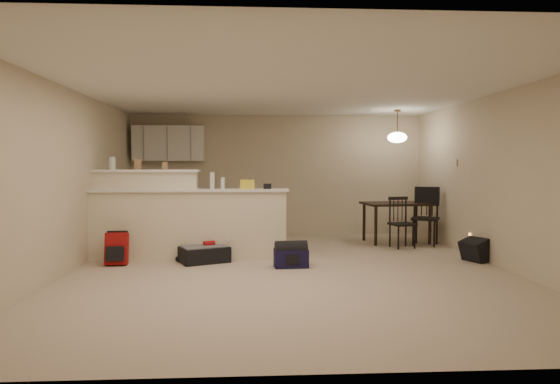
{
  "coord_description": "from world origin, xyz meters",
  "views": [
    {
      "loc": [
        -0.53,
        -6.87,
        1.45
      ],
      "look_at": [
        -0.1,
        0.7,
        1.05
      ],
      "focal_mm": 32.0,
      "sensor_mm": 36.0,
      "label": 1
    }
  ],
  "objects": [
    {
      "name": "jar",
      "position": [
        -2.72,
        1.12,
        1.49
      ],
      "size": [
        0.1,
        0.1,
        0.2
      ],
      "primitive_type": "cylinder",
      "color": "silver",
      "rests_on": "breakfast_bar"
    },
    {
      "name": "cardboard_sheet",
      "position": [
        2.84,
        0.55,
        0.15
      ],
      "size": [
        0.11,
        0.38,
        0.3
      ],
      "primitive_type": "cube",
      "rotation": [
        0.0,
        0.0,
        1.34
      ],
      "color": "#92714B",
      "rests_on": "ground"
    },
    {
      "name": "bag_lump",
      "position": [
        -0.6,
        0.9,
        1.16
      ],
      "size": [
        0.22,
        0.18,
        0.14
      ],
      "primitive_type": "cube",
      "color": "#92714B",
      "rests_on": "breakfast_bar"
    },
    {
      "name": "bottle_a",
      "position": [
        -1.14,
        0.9,
        1.22
      ],
      "size": [
        0.07,
        0.07,
        0.26
      ],
      "primitive_type": "cylinder",
      "color": "silver",
      "rests_on": "breakfast_bar"
    },
    {
      "name": "suitcase",
      "position": [
        -1.24,
        0.61,
        0.12
      ],
      "size": [
        0.82,
        0.7,
        0.23
      ],
      "primitive_type": "cube",
      "rotation": [
        0.0,
        0.0,
        0.43
      ],
      "color": "black",
      "rests_on": "ground"
    },
    {
      "name": "dining_chair_near",
      "position": [
        2.12,
        1.74,
        0.45
      ],
      "size": [
        0.46,
        0.45,
        0.9
      ],
      "primitive_type": null,
      "rotation": [
        0.0,
        0.0,
        0.22
      ],
      "color": "black",
      "rests_on": "ground"
    },
    {
      "name": "breakfast_bar",
      "position": [
        -1.76,
        0.98,
        0.61
      ],
      "size": [
        3.08,
        0.58,
        1.39
      ],
      "color": "beige",
      "rests_on": "ground"
    },
    {
      "name": "navy_duffel",
      "position": [
        0.03,
        0.17,
        0.13
      ],
      "size": [
        0.49,
        0.29,
        0.26
      ],
      "primitive_type": "cube",
      "rotation": [
        0.0,
        0.0,
        0.06
      ],
      "color": "#141135",
      "rests_on": "ground"
    },
    {
      "name": "pouch",
      "position": [
        -0.29,
        0.9,
        1.13
      ],
      "size": [
        0.12,
        0.1,
        0.08
      ],
      "primitive_type": "cube",
      "color": "#92714B",
      "rests_on": "breakfast_bar"
    },
    {
      "name": "cereal_box",
      "position": [
        -2.32,
        1.12,
        1.47
      ],
      "size": [
        0.1,
        0.07,
        0.16
      ],
      "primitive_type": "cube",
      "color": "#92714B",
      "rests_on": "breakfast_bar"
    },
    {
      "name": "bottle_b",
      "position": [
        -0.98,
        0.9,
        1.18
      ],
      "size": [
        0.06,
        0.06,
        0.18
      ],
      "primitive_type": "cylinder",
      "color": "silver",
      "rests_on": "breakfast_bar"
    },
    {
      "name": "red_backpack",
      "position": [
        -2.51,
        0.49,
        0.23
      ],
      "size": [
        0.32,
        0.21,
        0.47
      ],
      "primitive_type": "cube",
      "rotation": [
        0.0,
        0.0,
        0.06
      ],
      "color": "#9D1112",
      "rests_on": "ground"
    },
    {
      "name": "room",
      "position": [
        0.0,
        0.0,
        1.25
      ],
      "size": [
        7.0,
        7.02,
        2.5
      ],
      "color": "#BFAB93",
      "rests_on": "ground"
    },
    {
      "name": "pendant_lamp",
      "position": [
        2.2,
        2.38,
        1.99
      ],
      "size": [
        0.36,
        0.36,
        0.62
      ],
      "color": "brown",
      "rests_on": "room"
    },
    {
      "name": "dining_table",
      "position": [
        2.2,
        2.38,
        0.66
      ],
      "size": [
        1.29,
        0.93,
        0.75
      ],
      "rotation": [
        0.0,
        0.0,
        0.11
      ],
      "color": "black",
      "rests_on": "ground"
    },
    {
      "name": "kitchen_counter",
      "position": [
        -2.0,
        3.19,
        0.45
      ],
      "size": [
        1.8,
        0.6,
        0.9
      ],
      "primitive_type": "cube",
      "color": "white",
      "rests_on": "ground"
    },
    {
      "name": "small_box",
      "position": [
        -1.9,
        1.12,
        1.45
      ],
      "size": [
        0.08,
        0.06,
        0.12
      ],
      "primitive_type": "cube",
      "color": "#92714B",
      "rests_on": "breakfast_bar"
    },
    {
      "name": "dining_chair_far",
      "position": [
        2.63,
        2.01,
        0.52
      ],
      "size": [
        0.6,
        0.59,
        1.04
      ],
      "primitive_type": null,
      "rotation": [
        0.0,
        0.0,
        -0.48
      ],
      "color": "black",
      "rests_on": "ground"
    },
    {
      "name": "upper_cabinets",
      "position": [
        -2.2,
        3.32,
        1.9
      ],
      "size": [
        1.4,
        0.34,
        0.7
      ],
      "primitive_type": "cube",
      "color": "white",
      "rests_on": "room"
    },
    {
      "name": "thermostat",
      "position": [
        2.98,
        1.55,
        1.5
      ],
      "size": [
        0.02,
        0.12,
        0.12
      ],
      "primitive_type": "cube",
      "color": "beige",
      "rests_on": "room"
    },
    {
      "name": "black_daypack",
      "position": [
        2.85,
        0.43,
        0.17
      ],
      "size": [
        0.39,
        0.45,
        0.34
      ],
      "primitive_type": "cube",
      "rotation": [
        0.0,
        0.0,
        1.95
      ],
      "color": "black",
      "rests_on": "ground"
    }
  ]
}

